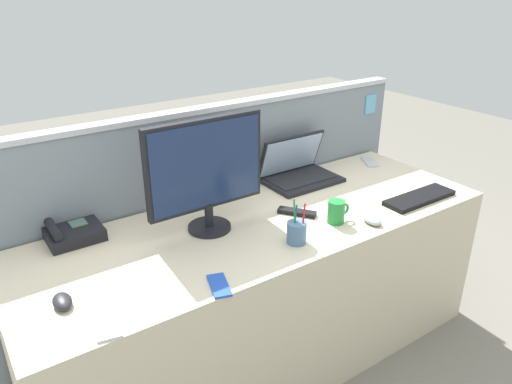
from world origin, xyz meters
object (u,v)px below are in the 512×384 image
computer_mouse_right_hand (372,220)px  cell_phone_white_slab (108,325)px  cell_phone_blue_case (219,285)px  cell_phone_silver_slab (370,162)px  laptop (297,170)px  pen_cup (297,232)px  keyboard_main (419,198)px  desk_phone (72,233)px  coffee_mug (337,212)px  tv_remote (297,212)px  computer_mouse_left_hand (62,301)px  desktop_monitor (206,170)px

computer_mouse_right_hand → cell_phone_white_slab: bearing=-173.9°
cell_phone_blue_case → cell_phone_silver_slab: bearing=40.4°
laptop → pen_cup: (-0.41, -0.50, -0.01)m
keyboard_main → cell_phone_silver_slab: keyboard_main is taller
computer_mouse_right_hand → cell_phone_silver_slab: (0.53, 0.52, -0.01)m
desk_phone → coffee_mug: 1.09m
tv_remote → computer_mouse_left_hand: bearing=148.8°
pen_cup → cell_phone_blue_case: size_ratio=1.35×
desk_phone → cell_phone_white_slab: bearing=-96.1°
keyboard_main → computer_mouse_left_hand: size_ratio=3.84×
laptop → cell_phone_blue_case: 1.01m
laptop → coffee_mug: (-0.16, -0.46, -0.00)m
desk_phone → coffee_mug: coffee_mug is taller
cell_phone_white_slab → desk_phone: bearing=97.3°
cell_phone_silver_slab → coffee_mug: coffee_mug is taller
desktop_monitor → computer_mouse_left_hand: bearing=-163.5°
computer_mouse_right_hand → computer_mouse_left_hand: bearing=177.7°
desktop_monitor → cell_phone_white_slab: bearing=-146.3°
desktop_monitor → coffee_mug: 0.59m
pen_cup → tv_remote: 0.25m
coffee_mug → keyboard_main: bearing=-6.7°
cell_phone_silver_slab → coffee_mug: (-0.66, -0.43, 0.05)m
tv_remote → laptop: bearing=15.3°
desk_phone → tv_remote: 0.95m
cell_phone_silver_slab → cell_phone_blue_case: bearing=-127.1°
cell_phone_silver_slab → tv_remote: bearing=-129.8°
cell_phone_white_slab → tv_remote: tv_remote is taller
laptop → computer_mouse_right_hand: bearing=-94.0°
computer_mouse_left_hand → tv_remote: computer_mouse_left_hand is taller
cell_phone_white_slab → cell_phone_blue_case: bearing=11.4°
desk_phone → keyboard_main: desk_phone is taller
computer_mouse_left_hand → cell_phone_blue_case: size_ratio=0.73×
desk_phone → tv_remote: desk_phone is taller
desktop_monitor → computer_mouse_left_hand: (-0.65, -0.19, -0.25)m
cell_phone_blue_case → tv_remote: size_ratio=0.81×
tv_remote → coffee_mug: 0.18m
computer_mouse_right_hand → coffee_mug: size_ratio=0.90×
computer_mouse_left_hand → tv_remote: size_ratio=0.59×
cell_phone_white_slab → cell_phone_silver_slab: size_ratio=0.90×
desk_phone → cell_phone_white_slab: size_ratio=1.52×
computer_mouse_left_hand → coffee_mug: coffee_mug is taller
laptop → tv_remote: size_ratio=2.21×
keyboard_main → computer_mouse_left_hand: computer_mouse_left_hand is taller
laptop → cell_phone_blue_case: size_ratio=2.73×
cell_phone_white_slab → computer_mouse_right_hand: bearing=14.2°
desktop_monitor → cell_phone_blue_case: 0.50m
laptop → keyboard_main: 0.61m
computer_mouse_right_hand → cell_phone_blue_case: computer_mouse_right_hand is taller
pen_cup → cell_phone_white_slab: 0.79m
cell_phone_silver_slab → coffee_mug: 0.78m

